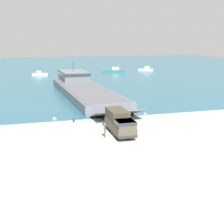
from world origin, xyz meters
TOP-DOWN VIEW (x-y plane):
  - ground_plane at (0.00, 0.00)m, footprint 240.00×240.00m
  - water_surface at (0.00, 94.56)m, footprint 240.00×180.00m
  - landing_craft at (-0.32, 27.12)m, footprint 10.13×41.96m
  - military_truck at (-1.29, -3.98)m, footprint 2.51×7.03m
  - soldier_on_ramp at (-3.54, -4.93)m, footprint 0.33×0.48m
  - moored_boat_a at (-7.32, 67.67)m, footprint 5.33×2.53m
  - moored_boat_b at (20.11, 70.92)m, footprint 8.75×4.46m
  - moored_boat_c at (33.17, 71.36)m, footprint 5.91×4.70m
  - mooring_bollard at (-6.15, 3.36)m, footprint 0.33×0.33m
  - shoreline_rock_a at (5.94, 5.06)m, footprint 0.62×0.62m
  - shoreline_rock_b at (-8.76, 5.75)m, footprint 0.78×0.78m

SIDE VIEW (x-z plane):
  - ground_plane at x=0.00m, z-range 0.00..0.00m
  - shoreline_rock_a at x=5.94m, z-range -0.31..0.31m
  - shoreline_rock_b at x=-8.76m, z-range -0.39..0.39m
  - water_surface at x=0.00m, z-range 0.00..0.01m
  - mooring_bollard at x=-6.15m, z-range 0.03..0.73m
  - moored_boat_a at x=-7.32m, z-range -0.26..1.29m
  - moored_boat_b at x=20.11m, z-range -0.32..1.60m
  - moored_boat_c at x=33.17m, z-range -0.33..1.61m
  - soldier_on_ramp at x=-3.54m, z-range 0.14..1.90m
  - landing_craft at x=-0.32m, z-range -1.83..4.84m
  - military_truck at x=-1.29m, z-range 0.04..3.02m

